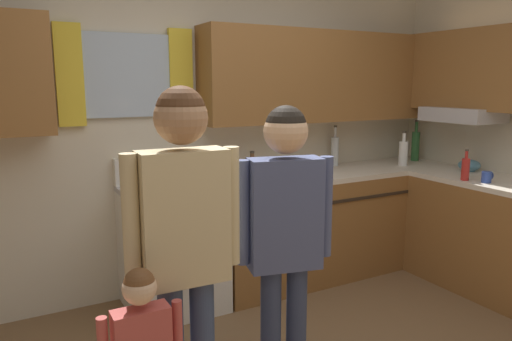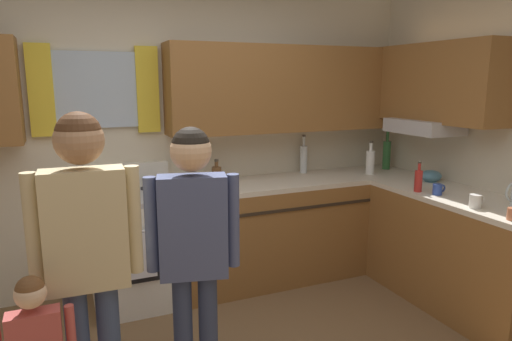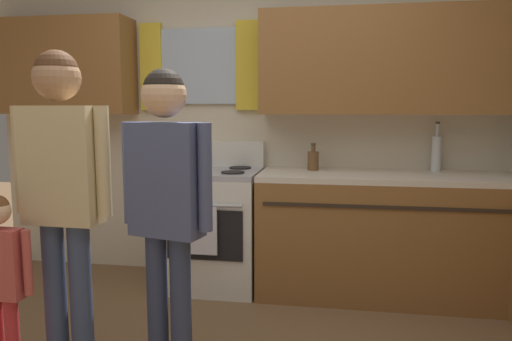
% 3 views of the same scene
% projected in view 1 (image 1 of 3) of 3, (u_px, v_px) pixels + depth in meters
% --- Properties ---
extents(back_wall_unit, '(4.60, 0.42, 2.60)m').
position_uv_depth(back_wall_unit, '(207.00, 106.00, 3.75)').
color(back_wall_unit, beige).
rests_on(back_wall_unit, ground).
extents(kitchen_counter_run, '(2.29, 2.08, 0.90)m').
position_uv_depth(kitchen_counter_run, '(397.00, 227.00, 4.02)').
color(kitchen_counter_run, brown).
rests_on(kitchen_counter_run, ground).
extents(stove_oven, '(0.67, 0.67, 1.10)m').
position_uv_depth(stove_oven, '(172.00, 246.00, 3.51)').
color(stove_oven, silver).
rests_on(stove_oven, ground).
extents(bottle_wine_green, '(0.08, 0.08, 0.39)m').
position_uv_depth(bottle_wine_green, '(415.00, 145.00, 4.63)').
color(bottle_wine_green, '#2D6633').
rests_on(bottle_wine_green, kitchen_counter_run).
extents(bottle_tall_clear, '(0.07, 0.07, 0.37)m').
position_uv_depth(bottle_tall_clear, '(335.00, 150.00, 4.36)').
color(bottle_tall_clear, silver).
rests_on(bottle_tall_clear, kitchen_counter_run).
extents(bottle_milk_white, '(0.08, 0.08, 0.31)m').
position_uv_depth(bottle_milk_white, '(403.00, 152.00, 4.37)').
color(bottle_milk_white, white).
rests_on(bottle_milk_white, kitchen_counter_run).
extents(bottle_squat_brown, '(0.08, 0.08, 0.21)m').
position_uv_depth(bottle_squat_brown, '(252.00, 167.00, 3.87)').
color(bottle_squat_brown, brown).
rests_on(bottle_squat_brown, kitchen_counter_run).
extents(bottle_sauce_red, '(0.06, 0.06, 0.25)m').
position_uv_depth(bottle_sauce_red, '(465.00, 168.00, 3.70)').
color(bottle_sauce_red, red).
rests_on(bottle_sauce_red, kitchen_counter_run).
extents(mug_cobalt_blue, '(0.11, 0.07, 0.08)m').
position_uv_depth(mug_cobalt_blue, '(487.00, 177.00, 3.63)').
color(mug_cobalt_blue, '#2D479E').
rests_on(mug_cobalt_blue, kitchen_counter_run).
extents(mixing_bowl, '(0.18, 0.18, 0.10)m').
position_uv_depth(mixing_bowl, '(469.00, 166.00, 4.10)').
color(mixing_bowl, teal).
rests_on(mixing_bowl, kitchen_counter_run).
extents(adult_holding_child, '(0.51, 0.22, 1.64)m').
position_uv_depth(adult_holding_child, '(184.00, 231.00, 2.02)').
color(adult_holding_child, '#38476B').
rests_on(adult_holding_child, ground).
extents(adult_in_plaid, '(0.47, 0.22, 1.55)m').
position_uv_depth(adult_in_plaid, '(285.00, 225.00, 2.29)').
color(adult_in_plaid, '#2D3856').
rests_on(adult_in_plaid, ground).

